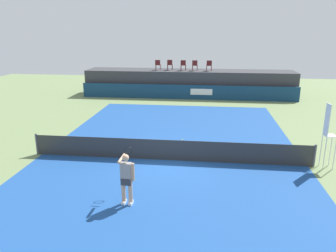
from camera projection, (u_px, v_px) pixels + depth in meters
ground_plane at (175, 139)px, 17.62m from camera, size 48.00×48.00×0.00m
court_inner at (169, 160)px, 14.76m from camera, size 12.00×22.00×0.00m
sponsor_wall at (188, 92)px, 27.45m from camera, size 18.00×0.22×1.20m
spectator_platform at (189, 83)px, 29.02m from camera, size 18.00×2.80×2.20m
spectator_chair_far_left at (158, 64)px, 28.59m from camera, size 0.45×0.45×0.89m
spectator_chair_left at (170, 64)px, 28.69m from camera, size 0.45×0.45×0.89m
spectator_chair_center at (183, 65)px, 28.37m from camera, size 0.45×0.45×0.89m
spectator_chair_right at (195, 65)px, 28.24m from camera, size 0.45×0.45×0.89m
spectator_chair_far_right at (209, 65)px, 28.12m from camera, size 0.46×0.46×0.89m
umpire_chair at (328, 132)px, 13.55m from camera, size 0.47×0.47×2.76m
tennis_net at (169, 150)px, 14.62m from camera, size 12.40×0.02×0.95m
net_post_near at (37, 144)px, 15.33m from camera, size 0.10×0.10×1.00m
net_post_far at (315, 156)px, 13.91m from camera, size 0.10×0.10×1.00m
tennis_player at (127, 177)px, 10.83m from camera, size 0.62×1.16×1.77m
tennis_ball at (182, 140)px, 17.36m from camera, size 0.07×0.07×0.07m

